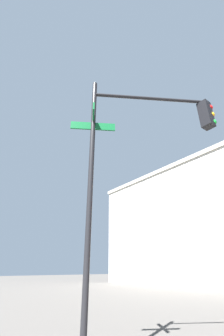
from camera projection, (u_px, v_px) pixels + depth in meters
traffic_signal_near at (147, 141)px, 5.28m from camera, size 2.21×3.30×6.23m
building_stucco at (215, 231)px, 26.49m from camera, size 19.39×19.03×11.58m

